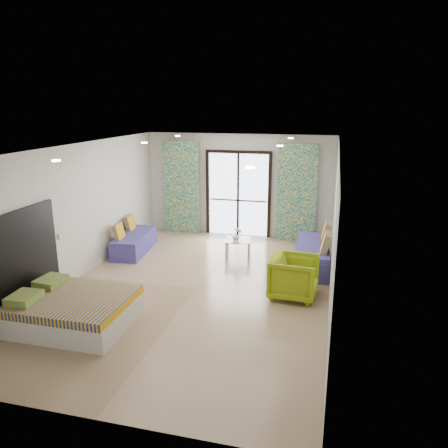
% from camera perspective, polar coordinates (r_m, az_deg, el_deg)
% --- Properties ---
extents(floor, '(5.00, 7.50, 0.01)m').
position_cam_1_polar(floor, '(8.54, -3.63, -8.39)').
color(floor, '#947758').
rests_on(floor, ground).
extents(ceiling, '(5.00, 7.50, 0.01)m').
position_cam_1_polar(ceiling, '(7.85, -3.97, 9.94)').
color(ceiling, silver).
rests_on(ceiling, ground).
extents(wall_back, '(5.00, 0.01, 2.70)m').
position_cam_1_polar(wall_back, '(11.63, 1.91, 5.06)').
color(wall_back, silver).
rests_on(wall_back, ground).
extents(wall_front, '(5.00, 0.01, 2.70)m').
position_cam_1_polar(wall_front, '(4.88, -17.67, -10.81)').
color(wall_front, silver).
rests_on(wall_front, ground).
extents(wall_left, '(0.01, 7.50, 2.70)m').
position_cam_1_polar(wall_left, '(9.16, -18.85, 1.37)').
color(wall_left, silver).
rests_on(wall_left, ground).
extents(wall_right, '(0.01, 7.50, 2.70)m').
position_cam_1_polar(wall_right, '(7.72, 14.16, -0.81)').
color(wall_right, silver).
rests_on(wall_right, ground).
extents(balcony_door, '(1.76, 0.08, 2.28)m').
position_cam_1_polar(balcony_door, '(11.62, 1.87, 4.58)').
color(balcony_door, black).
rests_on(balcony_door, floor).
extents(balcony_rail, '(1.52, 0.03, 0.04)m').
position_cam_1_polar(balcony_rail, '(11.69, 1.87, 3.11)').
color(balcony_rail, '#595451').
rests_on(balcony_rail, balcony_door).
extents(curtain_left, '(1.00, 0.10, 2.50)m').
position_cam_1_polar(curtain_left, '(11.90, -5.62, 4.74)').
color(curtain_left, white).
rests_on(curtain_left, floor).
extents(curtain_right, '(1.00, 0.10, 2.50)m').
position_cam_1_polar(curtain_right, '(11.25, 9.46, 3.98)').
color(curtain_right, white).
rests_on(curtain_right, floor).
extents(downlight_a, '(0.12, 0.12, 0.02)m').
position_cam_1_polar(downlight_a, '(6.69, -21.08, 7.74)').
color(downlight_a, '#FFE0B2').
rests_on(downlight_a, ceiling).
extents(downlight_b, '(0.12, 0.12, 0.02)m').
position_cam_1_polar(downlight_b, '(5.58, 3.43, 7.39)').
color(downlight_b, '#FFE0B2').
rests_on(downlight_b, ceiling).
extents(downlight_c, '(0.12, 0.12, 0.02)m').
position_cam_1_polar(downlight_c, '(9.29, -10.38, 10.40)').
color(downlight_c, '#FFE0B2').
rests_on(downlight_c, ceiling).
extents(downlight_d, '(0.12, 0.12, 0.02)m').
position_cam_1_polar(downlight_d, '(8.52, 7.31, 10.09)').
color(downlight_d, '#FFE0B2').
rests_on(downlight_d, ceiling).
extents(downlight_e, '(0.12, 0.12, 0.02)m').
position_cam_1_polar(downlight_e, '(11.14, -6.08, 11.37)').
color(downlight_e, '#FFE0B2').
rests_on(downlight_e, ceiling).
extents(downlight_f, '(0.12, 0.12, 0.02)m').
position_cam_1_polar(downlight_f, '(10.51, 8.69, 11.04)').
color(downlight_f, '#FFE0B2').
rests_on(downlight_f, ceiling).
extents(headboard, '(0.06, 2.10, 1.50)m').
position_cam_1_polar(headboard, '(7.80, -25.69, -4.05)').
color(headboard, black).
rests_on(headboard, floor).
extents(switch_plate, '(0.02, 0.10, 0.10)m').
position_cam_1_polar(switch_plate, '(8.74, -20.60, -1.49)').
color(switch_plate, silver).
rests_on(switch_plate, wall_left).
extents(bed, '(1.77, 1.44, 0.61)m').
position_cam_1_polar(bed, '(7.53, -19.07, -10.58)').
color(bed, silver).
rests_on(bed, floor).
extents(daybed_left, '(0.80, 1.68, 0.80)m').
position_cam_1_polar(daybed_left, '(10.69, -11.71, -2.30)').
color(daybed_left, '#443C90').
rests_on(daybed_left, floor).
extents(daybed_right, '(0.77, 1.90, 0.93)m').
position_cam_1_polar(daybed_right, '(9.68, 11.58, -3.93)').
color(daybed_right, '#443C90').
rests_on(daybed_right, floor).
extents(coffee_table, '(0.68, 0.68, 0.68)m').
position_cam_1_polar(coffee_table, '(10.19, 1.84, -2.27)').
color(coffee_table, silver).
rests_on(coffee_table, floor).
extents(vase, '(0.20, 0.20, 0.17)m').
position_cam_1_polar(vase, '(10.12, 1.54, -1.64)').
color(vase, white).
rests_on(vase, coffee_table).
extents(armchair, '(0.82, 0.87, 0.85)m').
position_cam_1_polar(armchair, '(8.12, 9.14, -6.59)').
color(armchair, '#8CA315').
rests_on(armchair, floor).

